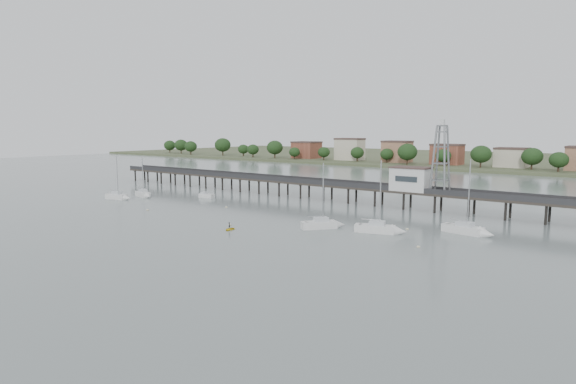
# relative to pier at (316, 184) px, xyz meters

# --- Properties ---
(ground_plane) EXTENTS (500.00, 500.00, 0.00)m
(ground_plane) POSITION_rel_pier_xyz_m (0.00, -60.00, -3.79)
(ground_plane) COLOR slate
(ground_plane) RESTS_ON ground
(pier) EXTENTS (150.00, 5.00, 5.50)m
(pier) POSITION_rel_pier_xyz_m (0.00, 0.00, 0.00)
(pier) COLOR #2D2823
(pier) RESTS_ON ground
(pier_building) EXTENTS (8.40, 5.40, 5.30)m
(pier_building) POSITION_rel_pier_xyz_m (25.00, 0.00, 2.87)
(pier_building) COLOR silver
(pier_building) RESTS_ON ground
(lattice_tower) EXTENTS (3.20, 3.20, 15.50)m
(lattice_tower) POSITION_rel_pier_xyz_m (31.50, 0.00, 7.31)
(lattice_tower) COLOR slate
(lattice_tower) RESTS_ON ground
(sailboat_d) EXTENTS (8.14, 4.62, 12.96)m
(sailboat_d) POSITION_rel_pier_xyz_m (31.84, -26.45, -3.15)
(sailboat_d) COLOR white
(sailboat_d) RESTS_ON ground
(sailboat_c) EXTENTS (6.11, 7.12, 12.17)m
(sailboat_c) POSITION_rel_pier_xyz_m (21.82, -28.85, -3.15)
(sailboat_c) COLOR white
(sailboat_c) RESTS_ON ground
(sailboat_b) EXTENTS (6.88, 3.32, 11.09)m
(sailboat_b) POSITION_rel_pier_xyz_m (-37.00, -24.43, -3.14)
(sailboat_b) COLOR white
(sailboat_b) RESTS_ON ground
(sailboat_e) EXTENTS (8.25, 3.51, 13.22)m
(sailboat_e) POSITION_rel_pier_xyz_m (43.99, -18.74, -3.15)
(sailboat_e) COLOR white
(sailboat_e) RESTS_ON ground
(sailboat_a) EXTENTS (7.12, 3.31, 11.48)m
(sailboat_a) POSITION_rel_pier_xyz_m (-38.42, -30.63, -3.14)
(sailboat_a) COLOR white
(sailboat_a) RESTS_ON ground
(white_tender) EXTENTS (4.24, 2.21, 1.58)m
(white_tender) POSITION_rel_pier_xyz_m (-23.74, -15.16, -3.31)
(white_tender) COLOR white
(white_tender) RESTS_ON ground
(yellow_dinghy) EXTENTS (1.67, 0.74, 2.26)m
(yellow_dinghy) POSITION_rel_pier_xyz_m (9.20, -40.46, -3.79)
(yellow_dinghy) COLOR yellow
(yellow_dinghy) RESTS_ON ground
(dinghy_occupant) EXTENTS (0.78, 1.20, 0.27)m
(dinghy_occupant) POSITION_rel_pier_xyz_m (9.20, -40.46, -3.79)
(dinghy_occupant) COLOR black
(dinghy_occupant) RESTS_ON ground
(mooring_buoys) EXTENTS (84.11, 20.48, 0.39)m
(mooring_buoys) POSITION_rel_pier_xyz_m (4.91, -28.58, -3.71)
(mooring_buoys) COLOR beige
(mooring_buoys) RESTS_ON ground
(far_shore) EXTENTS (500.00, 170.00, 10.40)m
(far_shore) POSITION_rel_pier_xyz_m (0.36, 179.58, -2.85)
(far_shore) COLOR #475133
(far_shore) RESTS_ON ground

